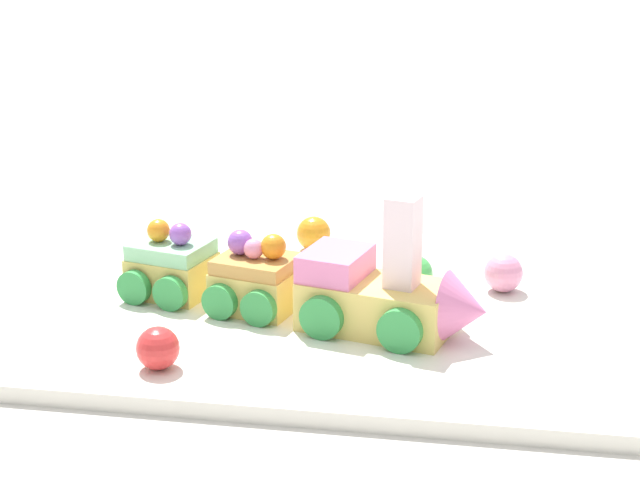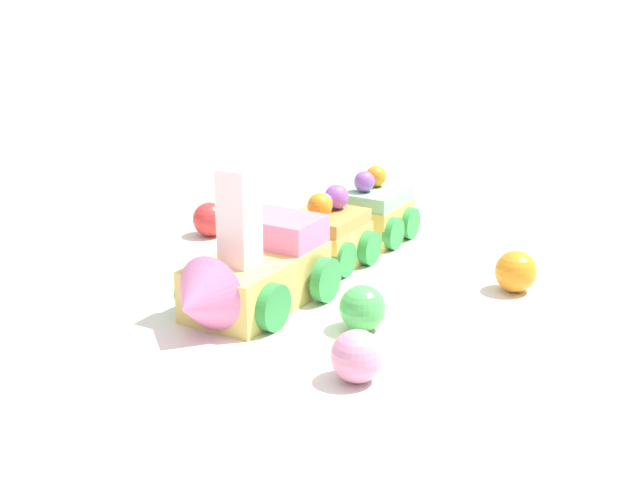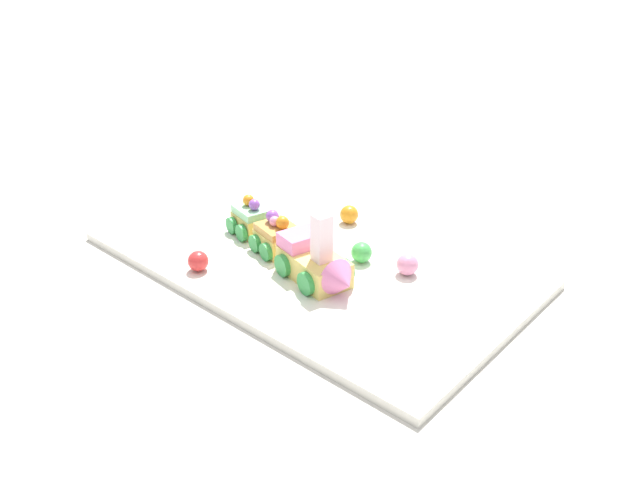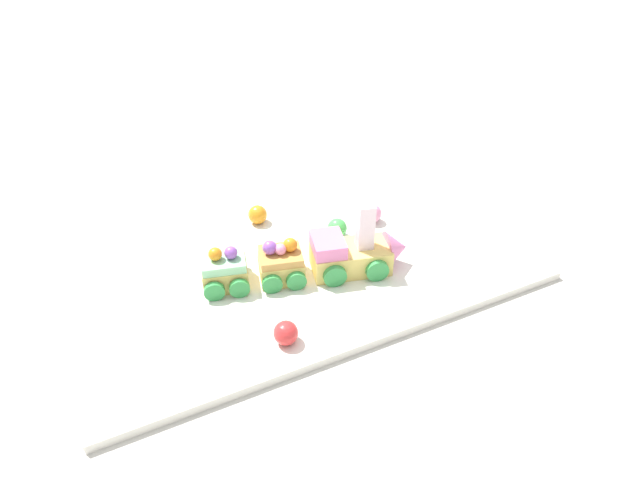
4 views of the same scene
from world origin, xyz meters
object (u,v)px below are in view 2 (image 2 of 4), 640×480
Objects in this scene: cake_train_locomotive at (248,274)px; cake_car_caramel at (327,236)px; gumball_pink at (357,356)px; gumball_red at (210,219)px; gumball_orange at (516,272)px; gumball_green at (363,308)px; cake_car_mint at (371,213)px.

cake_train_locomotive is 1.84× the size of cake_car_caramel.
gumball_red is at bearing -140.52° from gumball_pink.
gumball_orange is (-0.09, 0.17, -0.01)m from cake_train_locomotive.
cake_train_locomotive is 4.93× the size of gumball_red.
gumball_green is (0.01, 0.08, -0.01)m from cake_train_locomotive.
cake_car_mint is at bearing -168.53° from gumball_green.
cake_car_caramel is 0.12m from gumball_red.
gumball_pink is at bearing 11.05° from gumball_green.
cake_train_locomotive is at bearing -96.72° from gumball_green.
cake_car_mint is 0.14m from gumball_red.
gumball_pink is at bearing 34.74° from cake_car_caramel.
cake_car_mint is at bearing 103.44° from gumball_red.
gumball_green is at bearing 25.48° from cake_car_mint.
gumball_red is at bearing -102.65° from gumball_orange.
cake_car_caramel is (-0.10, 0.03, -0.00)m from cake_train_locomotive.
cake_car_caramel is at bearing 70.59° from gumball_red.
cake_train_locomotive is 0.12m from gumball_pink.
gumball_red is at bearing -95.40° from cake_car_caramel.
cake_train_locomotive is at bearing 31.59° from gumball_red.
cake_car_caramel is 0.13m from gumball_green.
gumball_red is (-0.04, -0.11, -0.01)m from cake_car_caramel.
gumball_green is 0.13m from gumball_orange.
gumball_green and gumball_orange have the same top height.
cake_train_locomotive reaches higher than gumball_red.
cake_car_mint is (-0.07, 0.02, -0.00)m from cake_car_caramel.
cake_car_caramel is 2.68× the size of gumball_red.
cake_train_locomotive is 0.19m from gumball_orange.
cake_train_locomotive is 4.74× the size of gumball_green.
cake_train_locomotive is 0.11m from cake_car_caramel.
cake_car_mint is at bearing -168.64° from gumball_pink.
cake_car_caramel is 1.00× the size of cake_car_mint.
gumball_red is 0.97× the size of gumball_orange.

